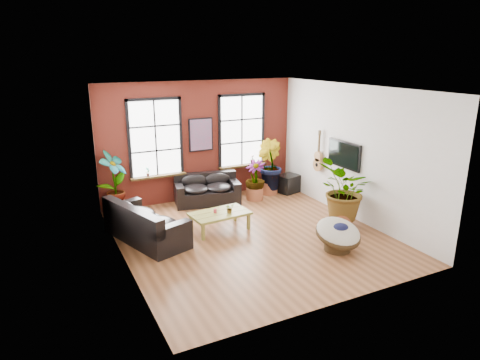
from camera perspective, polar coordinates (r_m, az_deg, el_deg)
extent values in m
cube|color=brown|center=(10.43, 1.48, -7.50)|extent=(6.00, 6.50, 0.02)
cube|color=white|center=(9.55, 1.64, 12.16)|extent=(6.00, 6.50, 0.02)
cube|color=#541913|center=(12.74, -5.34, 5.22)|extent=(6.00, 0.02, 3.50)
cube|color=silver|center=(7.26, 13.70, -4.00)|extent=(6.00, 0.02, 3.50)
cube|color=silver|center=(8.89, -15.86, -0.36)|extent=(0.02, 6.50, 3.50)
cube|color=silver|center=(11.53, 14.92, 3.52)|extent=(0.02, 6.50, 3.50)
cube|color=white|center=(12.24, -11.19, 5.46)|extent=(1.40, 0.02, 2.10)
cube|color=#37250F|center=(12.42, -10.83, 0.51)|extent=(1.60, 0.22, 0.06)
cube|color=white|center=(13.19, 0.24, 6.56)|extent=(1.40, 0.02, 2.10)
cube|color=#37250F|center=(13.36, 0.36, 1.94)|extent=(1.60, 0.22, 0.06)
cube|color=black|center=(12.58, -4.39, -2.18)|extent=(2.00, 1.27, 0.42)
cube|color=black|center=(12.77, -4.69, 0.11)|extent=(1.86, 0.61, 0.43)
cube|color=black|center=(12.38, -8.14, -1.06)|extent=(0.41, 0.93, 0.22)
cube|color=black|center=(12.64, -0.77, -0.52)|extent=(0.41, 0.93, 0.22)
ellipsoid|color=black|center=(12.40, -5.98, -1.19)|extent=(0.92, 0.90, 0.24)
ellipsoid|color=black|center=(12.60, -6.17, -0.17)|extent=(0.81, 0.40, 0.41)
ellipsoid|color=black|center=(12.51, -2.78, -0.95)|extent=(0.92, 0.90, 0.24)
ellipsoid|color=black|center=(12.71, -3.03, 0.06)|extent=(0.81, 0.40, 0.41)
cube|color=black|center=(10.37, -12.34, -6.64)|extent=(1.64, 2.48, 0.45)
cube|color=black|center=(10.03, -14.24, -4.78)|extent=(0.95, 2.25, 0.46)
cube|color=black|center=(9.44, -9.04, -6.56)|extent=(0.99, 0.53, 0.24)
cube|color=black|center=(11.08, -15.36, -3.43)|extent=(0.99, 0.53, 0.24)
ellipsoid|color=black|center=(9.93, -10.74, -5.80)|extent=(1.08, 1.21, 0.26)
ellipsoid|color=black|center=(9.73, -12.15, -5.31)|extent=(0.56, 1.03, 0.44)
ellipsoid|color=black|center=(10.65, -13.54, -4.41)|extent=(1.08, 1.21, 0.26)
ellipsoid|color=black|center=(10.47, -14.89, -3.92)|extent=(0.56, 1.03, 0.44)
cube|color=olive|center=(10.61, -2.71, -4.51)|extent=(1.50, 0.94, 0.06)
cube|color=#37250F|center=(10.49, -2.35, -4.58)|extent=(1.43, 0.13, 0.00)
cube|color=#37250F|center=(10.71, -3.06, -4.13)|extent=(1.43, 0.13, 0.00)
cube|color=olive|center=(10.16, -4.95, -6.95)|extent=(0.08, 0.08, 0.40)
cube|color=olive|center=(10.73, 1.14, -5.56)|extent=(0.08, 0.08, 0.40)
cube|color=olive|center=(10.70, -6.53, -5.74)|extent=(0.08, 0.08, 0.40)
cube|color=olive|center=(11.25, -0.66, -4.49)|extent=(0.08, 0.08, 0.40)
cylinder|color=#CB323E|center=(10.58, -3.33, -4.14)|extent=(0.09, 0.09, 0.09)
cylinder|color=#3B2915|center=(9.91, 12.84, -8.48)|extent=(0.59, 0.59, 0.23)
torus|color=#3B2915|center=(9.80, 12.95, -7.03)|extent=(1.03, 1.03, 0.46)
ellipsoid|color=beige|center=(9.78, 12.97, -6.72)|extent=(0.99, 1.05, 0.63)
ellipsoid|color=#121539|center=(9.70, 13.20, -6.18)|extent=(0.39, 0.32, 0.18)
cube|color=black|center=(12.64, -5.25, 6.05)|extent=(0.74, 0.04, 0.98)
cube|color=#0C7F8C|center=(12.61, -5.20, 6.03)|extent=(0.66, 0.02, 0.90)
cube|color=black|center=(11.73, 13.71, 3.33)|extent=(0.06, 1.25, 0.72)
cube|color=black|center=(11.71, 13.58, 3.31)|extent=(0.01, 1.15, 0.62)
cylinder|color=#B27F4C|center=(12.62, 10.34, 2.02)|extent=(0.09, 0.38, 0.38)
cylinder|color=#B27F4C|center=(12.56, 10.40, 3.12)|extent=(0.09, 0.30, 0.30)
cylinder|color=black|center=(12.62, 10.32, 2.01)|extent=(0.09, 0.11, 0.11)
cube|color=#37250F|center=(12.48, 10.49, 4.77)|extent=(0.04, 0.05, 0.55)
cube|color=#37250F|center=(12.42, 10.57, 6.22)|extent=(0.06, 0.06, 0.14)
cube|color=black|center=(13.62, 6.45, -0.47)|extent=(0.79, 0.71, 0.55)
cylinder|color=#9E5333|center=(12.20, -16.35, -3.49)|extent=(0.66, 0.66, 0.39)
cylinder|color=#9E5333|center=(13.43, 3.87, -1.00)|extent=(0.57, 0.57, 0.39)
cylinder|color=#9E5333|center=(11.20, 13.46, -5.12)|extent=(0.60, 0.60, 0.39)
cylinder|color=#9E5333|center=(12.89, 1.97, -1.80)|extent=(0.58, 0.58, 0.37)
imported|color=#12461E|center=(11.95, -16.44, -0.05)|extent=(1.02, 1.01, 1.63)
imported|color=#12461E|center=(13.27, 3.89, 2.05)|extent=(0.80, 0.94, 1.55)
imported|color=#12461E|center=(10.98, 13.79, -1.44)|extent=(1.85, 1.80, 1.56)
imported|color=#12461E|center=(12.76, 2.04, 0.30)|extent=(0.82, 0.82, 1.06)
imported|color=#12461E|center=(10.53, -1.40, -3.78)|extent=(0.25, 0.23, 0.24)
imported|color=#12461E|center=(12.31, -12.21, 1.08)|extent=(0.17, 0.17, 0.27)
imported|color=#12461E|center=(13.47, 1.70, 2.79)|extent=(0.19, 0.19, 0.27)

